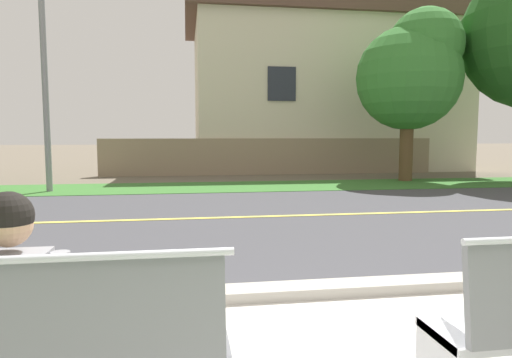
% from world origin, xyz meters
% --- Properties ---
extents(ground_plane, '(140.00, 140.00, 0.00)m').
position_xyz_m(ground_plane, '(0.00, 8.00, 0.00)').
color(ground_plane, '#665B4C').
extents(curb_edge, '(44.00, 0.30, 0.11)m').
position_xyz_m(curb_edge, '(0.00, 2.35, 0.06)').
color(curb_edge, '#ADA89E').
rests_on(curb_edge, ground_plane).
extents(street_asphalt, '(52.00, 8.00, 0.01)m').
position_xyz_m(street_asphalt, '(0.00, 6.50, 0.00)').
color(street_asphalt, '#424247').
rests_on(street_asphalt, ground_plane).
extents(road_centre_line, '(48.00, 0.14, 0.01)m').
position_xyz_m(road_centre_line, '(0.00, 6.50, 0.01)').
color(road_centre_line, '#E0CC4C').
rests_on(road_centre_line, ground_plane).
extents(far_verge_grass, '(48.00, 2.80, 0.02)m').
position_xyz_m(far_verge_grass, '(0.00, 11.51, 0.01)').
color(far_verge_grass, '#38702D').
rests_on(far_verge_grass, ground_plane).
extents(seated_person_grey, '(0.52, 0.68, 1.25)m').
position_xyz_m(seated_person_grey, '(-1.57, 0.63, 0.68)').
color(seated_person_grey, '#333D56').
rests_on(seated_person_grey, ground_plane).
extents(streetlamp, '(0.24, 2.10, 6.83)m').
position_xyz_m(streetlamp, '(-4.41, 11.31, 3.92)').
color(streetlamp, gray).
rests_on(streetlamp, ground_plane).
extents(shade_tree_left, '(3.38, 3.38, 5.58)m').
position_xyz_m(shade_tree_left, '(6.56, 12.30, 3.62)').
color(shade_tree_left, brown).
rests_on(shade_tree_left, ground_plane).
extents(garden_wall, '(13.00, 0.36, 1.40)m').
position_xyz_m(garden_wall, '(2.53, 15.61, 0.70)').
color(garden_wall, gray).
rests_on(garden_wall, ground_plane).
extents(house_across_street, '(12.47, 6.91, 6.95)m').
position_xyz_m(house_across_street, '(5.51, 18.81, 3.52)').
color(house_across_street, beige).
rests_on(house_across_street, ground_plane).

